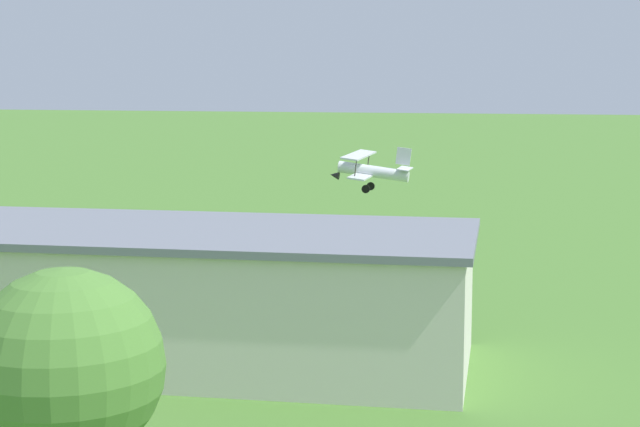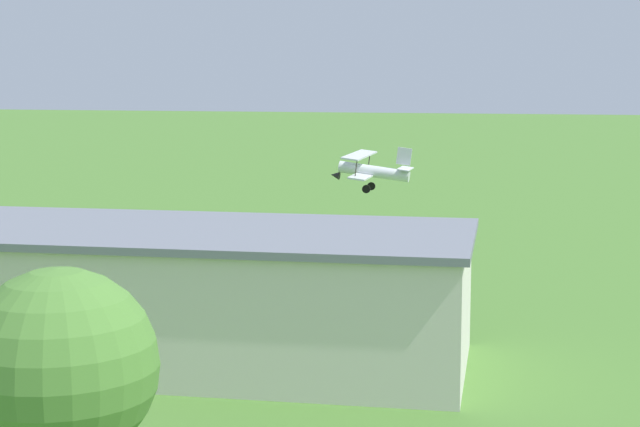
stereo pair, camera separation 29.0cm
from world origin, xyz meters
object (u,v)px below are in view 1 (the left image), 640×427
at_px(person_near_hangar_door, 304,276).
at_px(hangar, 163,294).
at_px(tree_behind_hangar_left, 66,367).
at_px(biplane, 370,169).
at_px(person_walking_on_apron, 247,277).

bearing_deg(person_near_hangar_door, hangar, 77.75).
distance_m(person_near_hangar_door, tree_behind_hangar_left, 36.85).
height_order(biplane, person_near_hangar_door, biplane).
bearing_deg(person_walking_on_apron, person_near_hangar_door, -169.81).
distance_m(hangar, tree_behind_hangar_left, 20.42).
xyz_separation_m(person_near_hangar_door, tree_behind_hangar_left, (-0.18, 36.54, 4.83)).
bearing_deg(person_near_hangar_door, person_walking_on_apron, 10.19).
distance_m(biplane, person_walking_on_apron, 19.58).
distance_m(hangar, biplane, 34.69).
relative_size(hangar, person_walking_on_apron, 19.12).
bearing_deg(biplane, tree_behind_hangar_left, 88.22).
xyz_separation_m(hangar, biplane, (-5.46, -34.16, 2.54)).
distance_m(person_walking_on_apron, tree_behind_hangar_left, 36.42).
relative_size(hangar, person_near_hangar_door, 18.35).
bearing_deg(person_near_hangar_door, biplane, -96.03).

